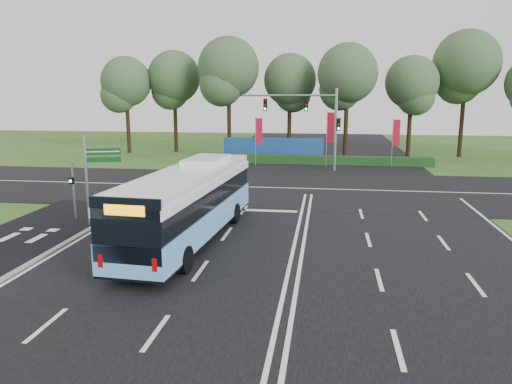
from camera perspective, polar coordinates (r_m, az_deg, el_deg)
ground at (r=23.41m, az=4.60°, el=-5.23°), size 120.00×120.00×0.00m
road_main at (r=23.40m, az=4.60°, el=-5.19°), size 20.00×120.00×0.04m
road_cross at (r=35.06m, az=5.82°, el=0.37°), size 120.00×14.00×0.05m
bike_path at (r=24.72m, az=-26.37°, el=-5.44°), size 5.00×18.00×0.06m
kerb_strip at (r=23.45m, az=-21.51°, el=-5.83°), size 0.25×18.00×0.12m
city_bus at (r=22.49m, az=-7.63°, el=-1.30°), size 3.44×12.47×3.54m
pedestrian_signal at (r=27.86m, az=-20.16°, el=0.38°), size 0.29×0.40×3.12m
street_sign at (r=26.12m, az=-18.07°, el=2.35°), size 1.69×0.67×4.57m
banner_flag_left at (r=45.73m, az=0.25°, el=6.62°), size 0.66×0.07×4.45m
banner_flag_mid at (r=45.19m, az=8.41°, el=6.89°), size 0.71×0.29×5.02m
banner_flag_right at (r=46.22m, az=15.64°, el=6.22°), size 0.65×0.10×4.40m
traffic_light_gantry at (r=42.97m, az=6.70°, el=8.59°), size 8.41×0.28×7.00m
hedge at (r=47.34m, az=6.46°, el=3.66°), size 22.00×1.20×0.80m
blue_hoarding at (r=50.00m, az=1.97°, el=4.94°), size 10.00×0.30×2.20m
eucalyptus_row at (r=53.58m, az=9.33°, el=13.02°), size 52.24×9.50×12.95m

